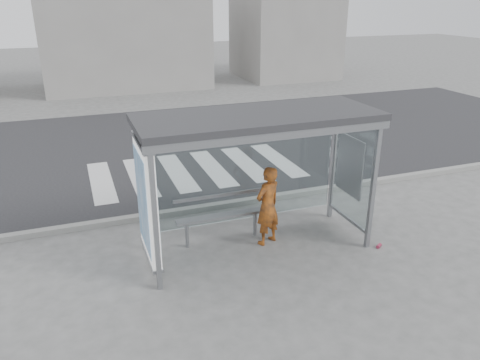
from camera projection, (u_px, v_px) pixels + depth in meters
name	position (u px, v px, depth m)	size (l,w,h in m)	color
ground	(256.00, 247.00, 8.96)	(80.00, 80.00, 0.00)	#5E5E5C
road	(175.00, 144.00, 15.06)	(30.00, 10.00, 0.01)	#242426
curb	(224.00, 204.00, 10.64)	(30.00, 0.18, 0.12)	gray
crosswalk	(195.00, 170.00, 12.88)	(5.55, 3.00, 0.00)	silver
bus_shelter	(237.00, 150.00, 8.16)	(4.25, 1.65, 2.62)	gray
building_center	(124.00, 36.00, 23.72)	(8.00, 5.00, 5.00)	gray
building_right	(285.00, 13.00, 26.24)	(5.00, 5.00, 7.00)	gray
person	(268.00, 206.00, 8.85)	(0.57, 0.38, 1.57)	orange
bench	(221.00, 215.00, 9.02)	(1.79, 0.32, 0.92)	slate
soda_can	(379.00, 246.00, 8.94)	(0.07, 0.07, 0.13)	#BF385A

